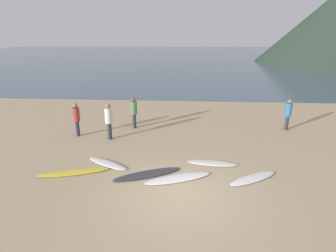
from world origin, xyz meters
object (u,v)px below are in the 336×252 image
at_px(person_1, 109,118).
at_px(surfboard_3, 178,178).
at_px(surfboard_5, 253,178).
at_px(surfboard_0, 74,172).
at_px(person_2, 288,112).
at_px(surfboard_1, 107,163).
at_px(surfboard_2, 148,174).
at_px(surfboard_4, 212,163).
at_px(person_0, 76,117).
at_px(person_3, 134,110).

bearing_deg(person_1, surfboard_3, -131.06).
bearing_deg(surfboard_5, surfboard_0, 147.95).
xyz_separation_m(surfboard_5, person_2, (2.99, 5.54, 0.94)).
height_order(surfboard_0, surfboard_1, surfboard_0).
bearing_deg(surfboard_2, person_2, 13.49).
height_order(surfboard_2, surfboard_3, surfboard_3).
bearing_deg(surfboard_1, surfboard_2, 6.08).
distance_m(surfboard_4, surfboard_5, 1.75).
relative_size(surfboard_0, surfboard_5, 1.25).
distance_m(surfboard_2, surfboard_3, 1.15).
bearing_deg(surfboard_0, person_0, 91.68).
xyz_separation_m(surfboard_3, person_0, (-5.19, 4.06, 0.96)).
relative_size(surfboard_3, person_2, 1.47).
xyz_separation_m(person_0, person_1, (1.73, -0.33, 0.06)).
xyz_separation_m(surfboard_3, person_3, (-2.57, 5.49, 0.97)).
height_order(surfboard_1, person_1, person_1).
bearing_deg(surfboard_3, person_2, 23.43).
distance_m(surfboard_2, surfboard_5, 3.78).
bearing_deg(surfboard_0, person_1, 66.06).
bearing_deg(person_0, person_2, -53.01).
bearing_deg(surfboard_4, surfboard_1, -170.84).
distance_m(surfboard_0, surfboard_2, 2.74).
bearing_deg(surfboard_3, surfboard_1, 138.82).
distance_m(surfboard_0, surfboard_4, 5.30).
bearing_deg(person_2, surfboard_3, -151.00).
xyz_separation_m(person_0, person_3, (2.62, 1.43, 0.01)).
bearing_deg(person_1, surfboard_2, -140.09).
relative_size(surfboard_4, person_0, 1.16).
relative_size(surfboard_2, person_1, 1.41).
height_order(surfboard_4, person_2, person_2).
bearing_deg(surfboard_1, surfboard_5, 21.31).
height_order(surfboard_3, person_0, person_0).
bearing_deg(surfboard_3, person_1, 110.95).
bearing_deg(surfboard_2, surfboard_5, -26.45).
distance_m(person_0, person_2, 10.97).
distance_m(surfboard_4, person_1, 5.46).
xyz_separation_m(surfboard_5, person_0, (-7.86, 3.89, 0.96)).
bearing_deg(person_2, surfboard_2, -157.36).
relative_size(surfboard_2, surfboard_5, 1.24).
distance_m(person_0, person_1, 1.77).
distance_m(surfboard_3, person_1, 5.19).
distance_m(surfboard_2, surfboard_4, 2.66).
bearing_deg(surfboard_0, surfboard_5, -17.68).
relative_size(surfboard_3, person_1, 1.36).
bearing_deg(surfboard_5, surfboard_2, 147.29).
xyz_separation_m(surfboard_3, person_1, (-3.46, 3.73, 1.02)).
xyz_separation_m(surfboard_0, person_1, (0.41, 3.52, 1.02)).
bearing_deg(person_1, person_0, 85.25).
height_order(surfboard_5, person_0, person_0).
distance_m(surfboard_1, surfboard_2, 1.88).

